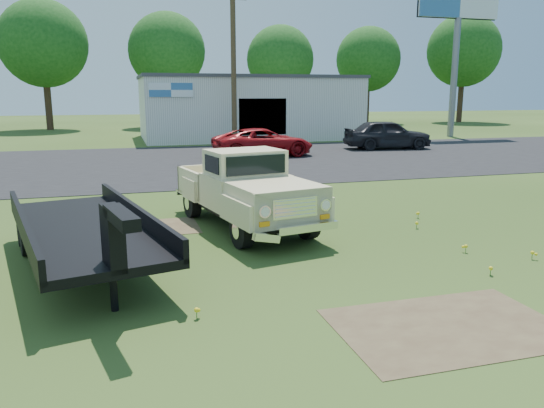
# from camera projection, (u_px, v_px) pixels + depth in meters

# --- Properties ---
(ground) EXTENTS (140.00, 140.00, 0.00)m
(ground) POSITION_uv_depth(u_px,v_px,m) (276.00, 267.00, 9.47)
(ground) COLOR #283E14
(ground) RESTS_ON ground
(asphalt_lot) EXTENTS (90.00, 14.00, 0.02)m
(asphalt_lot) POSITION_uv_depth(u_px,v_px,m) (180.00, 163.00, 23.57)
(asphalt_lot) COLOR black
(asphalt_lot) RESTS_ON ground
(dirt_patch_a) EXTENTS (3.00, 2.00, 0.01)m
(dirt_patch_a) POSITION_uv_depth(u_px,v_px,m) (448.00, 327.00, 7.06)
(dirt_patch_a) COLOR #4F3D2A
(dirt_patch_a) RESTS_ON ground
(dirt_patch_b) EXTENTS (2.20, 1.60, 0.01)m
(dirt_patch_b) POSITION_uv_depth(u_px,v_px,m) (150.00, 228.00, 12.22)
(dirt_patch_b) COLOR #4F3D2A
(dirt_patch_b) RESTS_ON ground
(commercial_building) EXTENTS (14.20, 8.20, 4.15)m
(commercial_building) POSITION_uv_depth(u_px,v_px,m) (247.00, 107.00, 36.04)
(commercial_building) COLOR #BBBCB7
(commercial_building) RESTS_ON ground
(billboard) EXTENTS (6.10, 0.45, 11.05)m
(billboard) POSITION_uv_depth(u_px,v_px,m) (458.00, 10.00, 35.74)
(billboard) COLOR slate
(billboard) RESTS_ON ground
(utility_pole_mid) EXTENTS (1.60, 0.30, 9.00)m
(utility_pole_mid) POSITION_uv_depth(u_px,v_px,m) (234.00, 65.00, 30.28)
(utility_pole_mid) COLOR #3F2F1D
(utility_pole_mid) RESTS_ON ground
(treeline_c) EXTENTS (7.04, 7.04, 10.47)m
(treeline_c) POSITION_uv_depth(u_px,v_px,m) (43.00, 44.00, 42.98)
(treeline_c) COLOR #3C271B
(treeline_c) RESTS_ON ground
(treeline_d) EXTENTS (6.72, 6.72, 10.00)m
(treeline_d) POSITION_uv_depth(u_px,v_px,m) (167.00, 51.00, 46.71)
(treeline_d) COLOR #3C271B
(treeline_d) RESTS_ON ground
(treeline_e) EXTENTS (6.08, 6.08, 9.04)m
(treeline_e) POSITION_uv_depth(u_px,v_px,m) (280.00, 60.00, 48.15)
(treeline_e) COLOR #3C271B
(treeline_e) RESTS_ON ground
(treeline_f) EXTENTS (6.40, 6.40, 9.52)m
(treeline_f) POSITION_uv_depth(u_px,v_px,m) (368.00, 59.00, 53.16)
(treeline_f) COLOR #3C271B
(treeline_f) RESTS_ON ground
(treeline_g) EXTENTS (7.36, 7.36, 10.95)m
(treeline_g) POSITION_uv_depth(u_px,v_px,m) (464.00, 51.00, 54.28)
(treeline_g) COLOR #3C271B
(treeline_g) RESTS_ON ground
(vintage_pickup_truck) EXTENTS (2.86, 5.26, 1.81)m
(vintage_pickup_truck) POSITION_uv_depth(u_px,v_px,m) (245.00, 189.00, 12.12)
(vintage_pickup_truck) COLOR #CDC58A
(vintage_pickup_truck) RESTS_ON ground
(flatbed_trailer) EXTENTS (3.26, 6.22, 1.62)m
(flatbed_trailer) POSITION_uv_depth(u_px,v_px,m) (83.00, 223.00, 9.35)
(flatbed_trailer) COLOR black
(flatbed_trailer) RESTS_ON ground
(red_pickup) EXTENTS (5.04, 2.64, 1.35)m
(red_pickup) POSITION_uv_depth(u_px,v_px,m) (263.00, 143.00, 25.65)
(red_pickup) COLOR maroon
(red_pickup) RESTS_ON ground
(dark_sedan) EXTENTS (4.88, 2.46, 1.60)m
(dark_sedan) POSITION_uv_depth(u_px,v_px,m) (387.00, 134.00, 29.05)
(dark_sedan) COLOR black
(dark_sedan) RESTS_ON ground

